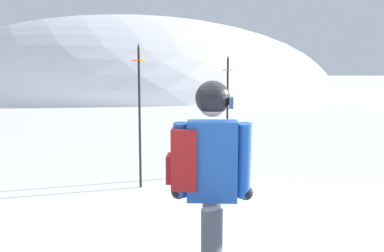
% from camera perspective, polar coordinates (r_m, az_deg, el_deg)
% --- Properties ---
extents(ridge_peak_main, '(33.02, 29.72, 12.14)m').
position_cam_1_polar(ridge_peak_main, '(36.39, -8.55, 4.47)').
color(ridge_peak_main, white).
rests_on(ridge_peak_main, ground).
extents(snowboarder_main, '(0.64, 1.84, 1.71)m').
position_cam_1_polar(snowboarder_main, '(3.19, 2.11, -8.37)').
color(snowboarder_main, blue).
rests_on(snowboarder_main, ground).
extents(piste_marker_near, '(0.20, 0.20, 2.05)m').
position_cam_1_polar(piste_marker_near, '(7.33, 4.72, 2.50)').
color(piste_marker_near, black).
rests_on(piste_marker_near, ground).
extents(piste_marker_far, '(0.20, 0.20, 2.19)m').
position_cam_1_polar(piste_marker_far, '(6.51, -6.98, 2.54)').
color(piste_marker_far, black).
rests_on(piste_marker_far, ground).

